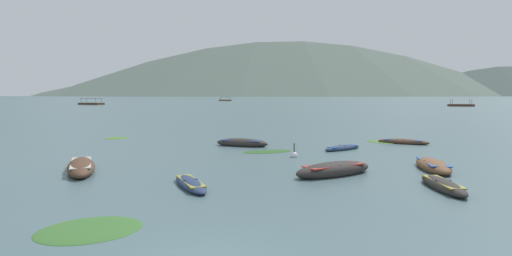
% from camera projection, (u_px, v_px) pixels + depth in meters
% --- Properties ---
extents(ground_plane, '(6000.00, 6000.00, 0.00)m').
position_uv_depth(ground_plane, '(305.00, 96.00, 1489.70)').
color(ground_plane, '#476066').
extents(mountain_0, '(710.02, 710.02, 284.18)m').
position_uv_depth(mountain_0, '(3.00, 62.00, 1597.64)').
color(mountain_0, '#4C5B56').
rests_on(mountain_0, ground).
extents(mountain_1, '(947.20, 947.20, 228.76)m').
position_uv_depth(mountain_1, '(163.00, 64.00, 1384.43)').
color(mountain_1, '#56665B').
rests_on(mountain_1, ground).
extents(mountain_2, '(1806.09, 1806.09, 473.35)m').
position_uv_depth(mountain_2, '(276.00, 40.00, 1617.54)').
color(mountain_2, '#56665B').
rests_on(mountain_2, ground).
extents(mountain_3, '(953.05, 953.05, 282.82)m').
position_uv_depth(mountain_3, '(449.00, 55.00, 1336.75)').
color(mountain_3, '#4C5B56').
rests_on(mountain_3, ground).
extents(rowboat_0, '(3.76, 2.15, 0.46)m').
position_uv_depth(rowboat_0, '(403.00, 142.00, 28.51)').
color(rowboat_0, '#4C3323').
rests_on(rowboat_0, ground).
extents(rowboat_1, '(4.08, 3.53, 0.75)m').
position_uv_depth(rowboat_1, '(334.00, 170.00, 17.37)').
color(rowboat_1, '#2D2826').
rests_on(rowboat_1, ground).
extents(rowboat_2, '(2.91, 2.86, 0.39)m').
position_uv_depth(rowboat_2, '(342.00, 148.00, 25.34)').
color(rowboat_2, navy).
rests_on(rowboat_2, ground).
extents(rowboat_3, '(4.01, 1.94, 0.69)m').
position_uv_depth(rowboat_3, '(242.00, 143.00, 27.20)').
color(rowboat_3, '#2D2826').
rests_on(rowboat_3, ground).
extents(rowboat_4, '(1.33, 3.80, 0.62)m').
position_uv_depth(rowboat_4, '(433.00, 166.00, 18.65)').
color(rowboat_4, brown).
rests_on(rowboat_4, ground).
extents(rowboat_5, '(2.50, 3.31, 0.38)m').
position_uv_depth(rowboat_5, '(190.00, 184.00, 15.16)').
color(rowboat_5, navy).
rests_on(rowboat_5, ground).
extents(rowboat_6, '(3.38, 4.54, 0.70)m').
position_uv_depth(rowboat_6, '(81.00, 167.00, 18.16)').
color(rowboat_6, '#4C3323').
rests_on(rowboat_6, ground).
extents(rowboat_7, '(1.26, 3.34, 0.49)m').
position_uv_depth(rowboat_7, '(443.00, 185.00, 14.72)').
color(rowboat_7, '#2D2826').
rests_on(rowboat_7, ground).
extents(ferry_0, '(7.65, 3.10, 2.54)m').
position_uv_depth(ferry_0, '(225.00, 100.00, 229.99)').
color(ferry_0, brown).
rests_on(ferry_0, ground).
extents(ferry_1, '(7.49, 2.95, 2.54)m').
position_uv_depth(ferry_1, '(461.00, 105.00, 120.19)').
color(ferry_1, '#4C3323').
rests_on(ferry_1, ground).
extents(ferry_2, '(10.35, 6.18, 2.54)m').
position_uv_depth(ferry_2, '(91.00, 104.00, 140.60)').
color(ferry_2, '#4C3323').
rests_on(ferry_2, ground).
extents(mooring_buoy, '(0.43, 0.43, 0.95)m').
position_uv_depth(mooring_buoy, '(294.00, 155.00, 22.34)').
color(mooring_buoy, silver).
rests_on(mooring_buoy, ground).
extents(weed_patch_0, '(3.69, 2.92, 0.14)m').
position_uv_depth(weed_patch_0, '(268.00, 152.00, 24.48)').
color(weed_patch_0, '#2D5628').
rests_on(weed_patch_0, ground).
extents(weed_patch_1, '(3.45, 3.19, 0.14)m').
position_uv_depth(weed_patch_1, '(90.00, 230.00, 10.32)').
color(weed_patch_1, '#38662D').
rests_on(weed_patch_1, ground).
extents(weed_patch_2, '(2.80, 3.13, 0.14)m').
position_uv_depth(weed_patch_2, '(381.00, 142.00, 29.49)').
color(weed_patch_2, '#477033').
rests_on(weed_patch_2, ground).
extents(weed_patch_3, '(2.82, 2.82, 0.14)m').
position_uv_depth(weed_patch_3, '(116.00, 138.00, 32.04)').
color(weed_patch_3, '#477033').
rests_on(weed_patch_3, ground).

